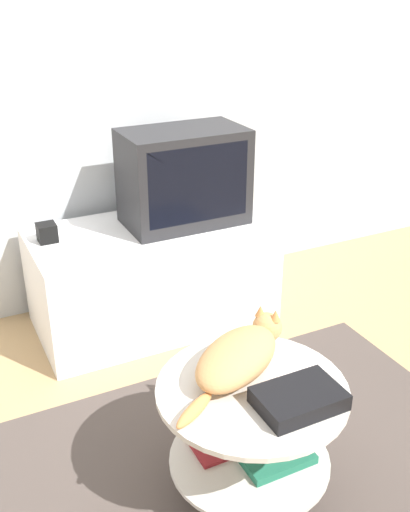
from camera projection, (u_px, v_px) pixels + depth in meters
ground_plane at (240, 480)px, 2.07m from camera, size 12.00×12.00×0.00m
wall_back at (86, 42)px, 2.72m from camera, size 8.00×0.05×2.60m
rug at (240, 478)px, 2.07m from camera, size 1.91×1.29×0.02m
tv_stand at (153, 275)px, 2.93m from camera, size 1.13×0.58×0.50m
tv at (184, 177)px, 2.80m from camera, size 0.57×0.33×0.45m
speaker at (47, 233)px, 2.67m from camera, size 0.08×0.08×0.08m
coffee_table at (252, 425)px, 1.90m from camera, size 0.60×0.60×0.42m
dvd_box at (299, 399)px, 1.75m from camera, size 0.25×0.17×0.05m
cat at (240, 355)px, 1.90m from camera, size 0.53×0.38×0.13m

